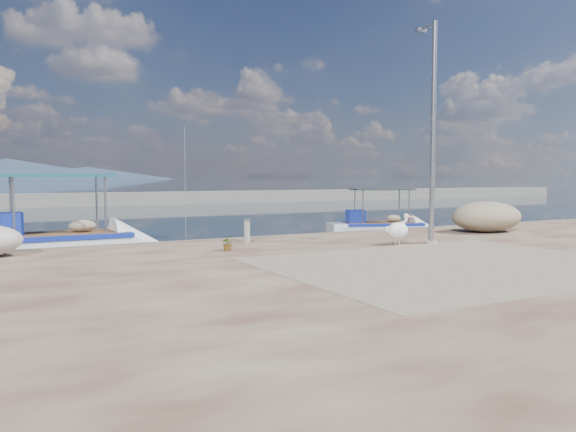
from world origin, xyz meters
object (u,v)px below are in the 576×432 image
at_px(boat_right, 380,229).
at_px(pelican, 398,230).
at_px(bollard_near, 247,230).
at_px(boat_left, 57,245).
at_px(lamp_post, 432,140).

height_order(boat_right, pelican, boat_right).
bearing_deg(bollard_near, boat_right, 27.16).
distance_m(boat_left, boat_right, 14.20).
bearing_deg(pelican, boat_left, 162.28).
xyz_separation_m(boat_left, pelican, (9.25, -7.37, 0.72)).
bearing_deg(pelican, lamp_post, 8.87).
xyz_separation_m(boat_left, bollard_near, (5.28, -4.62, 0.68)).
bearing_deg(pelican, boat_right, 76.81).
distance_m(boat_right, lamp_post, 9.22).
xyz_separation_m(lamp_post, bollard_near, (-5.11, 3.00, -2.86)).
xyz_separation_m(boat_right, bollard_near, (-8.92, -4.58, 0.74)).
relative_size(lamp_post, bollard_near, 8.75).
height_order(boat_right, bollard_near, boat_right).
bearing_deg(lamp_post, boat_left, 143.76).
height_order(pelican, bollard_near, pelican).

